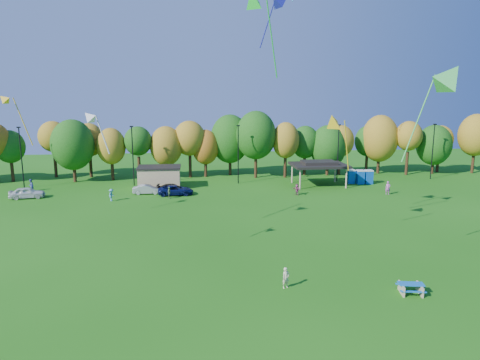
{
  "coord_description": "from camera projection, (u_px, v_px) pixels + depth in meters",
  "views": [
    {
      "loc": [
        -5.28,
        -25.37,
        13.16
      ],
      "look_at": [
        -1.65,
        6.0,
        7.09
      ],
      "focal_mm": 32.0,
      "sensor_mm": 36.0,
      "label": 1
    }
  ],
  "objects": [
    {
      "name": "far_person_2",
      "position": [
        169.0,
        193.0,
        56.9
      ],
      "size": [
        0.44,
        0.93,
        1.55
      ],
      "primitive_type": "imported",
      "rotation": [
        0.0,
        0.0,
        1.51
      ],
      "color": "#587A4B",
      "rests_on": "ground"
    },
    {
      "name": "lamp_posts",
      "position": [
        238.0,
        152.0,
        66.15
      ],
      "size": [
        64.5,
        0.25,
        9.09
      ],
      "color": "black",
      "rests_on": "ground"
    },
    {
      "name": "picnic_table",
      "position": [
        411.0,
        288.0,
        29.16
      ],
      "size": [
        1.94,
        1.7,
        0.74
      ],
      "rotation": [
        0.0,
        0.0,
        -0.19
      ],
      "color": "tan",
      "rests_on": "ground"
    },
    {
      "name": "pavilion",
      "position": [
        319.0,
        165.0,
        64.89
      ],
      "size": [
        8.2,
        6.2,
        3.77
      ],
      "color": "tan",
      "rests_on": "ground"
    },
    {
      "name": "kite_7",
      "position": [
        282.0,
        2.0,
        34.91
      ],
      "size": [
        2.85,
        1.87,
        4.57
      ],
      "color": "navy"
    },
    {
      "name": "tree_line",
      "position": [
        216.0,
        142.0,
        71.0
      ],
      "size": [
        93.57,
        10.55,
        11.15
      ],
      "color": "black",
      "rests_on": "ground"
    },
    {
      "name": "far_person_1",
      "position": [
        111.0,
        195.0,
        55.4
      ],
      "size": [
        0.89,
        1.17,
        1.6
      ],
      "primitive_type": "imported",
      "rotation": [
        0.0,
        0.0,
        1.25
      ],
      "color": "#5395B6",
      "rests_on": "ground"
    },
    {
      "name": "kite_5",
      "position": [
        333.0,
        121.0,
        39.26
      ],
      "size": [
        2.83,
        3.21,
        5.66
      ],
      "color": "yellow"
    },
    {
      "name": "car_c",
      "position": [
        176.0,
        190.0,
        58.88
      ],
      "size": [
        4.87,
        2.32,
        1.34
      ],
      "primitive_type": "imported",
      "rotation": [
        0.0,
        0.0,
        1.59
      ],
      "color": "#0D1752",
      "rests_on": "ground"
    },
    {
      "name": "kite_6",
      "position": [
        450.0,
        77.0,
        31.96
      ],
      "size": [
        5.01,
        2.71,
        7.99
      ],
      "color": "green"
    },
    {
      "name": "car_a",
      "position": [
        27.0,
        193.0,
        56.94
      ],
      "size": [
        4.64,
        2.42,
        1.51
      ],
      "primitive_type": "imported",
      "rotation": [
        0.0,
        0.0,
        1.72
      ],
      "color": "silver",
      "rests_on": "ground"
    },
    {
      "name": "car_b",
      "position": [
        147.0,
        189.0,
        59.55
      ],
      "size": [
        3.96,
        1.4,
        1.3
      ],
      "primitive_type": "imported",
      "rotation": [
        0.0,
        0.0,
        1.56
      ],
      "color": "#A2A2A8",
      "rests_on": "ground"
    },
    {
      "name": "far_person_0",
      "position": [
        297.0,
        189.0,
        58.89
      ],
      "size": [
        1.08,
        1.49,
        1.55
      ],
      "primitive_type": "imported",
      "rotation": [
        0.0,
        0.0,
        5.2
      ],
      "color": "#8C3A63",
      "rests_on": "ground"
    },
    {
      "name": "ground",
      "position": [
        276.0,
        303.0,
        27.83
      ],
      "size": [
        160.0,
        160.0,
        0.0
      ],
      "primitive_type": "plane",
      "color": "#19600F",
      "rests_on": "ground"
    },
    {
      "name": "porta_potties",
      "position": [
        360.0,
        177.0,
        66.66
      ],
      "size": [
        3.75,
        1.92,
        2.18
      ],
      "color": "#0D4CAF",
      "rests_on": "ground"
    },
    {
      "name": "kite_8",
      "position": [
        450.0,
        81.0,
        52.35
      ],
      "size": [
        1.04,
        1.32,
        1.21
      ],
      "color": "#E44D1A"
    },
    {
      "name": "far_person_4",
      "position": [
        31.0,
        185.0,
        61.25
      ],
      "size": [
        0.72,
        0.89,
        1.74
      ],
      "primitive_type": "imported",
      "rotation": [
        0.0,
        0.0,
        4.64
      ],
      "color": "#5355B8",
      "rests_on": "ground"
    },
    {
      "name": "car_d",
      "position": [
        173.0,
        189.0,
        60.13
      ],
      "size": [
        4.51,
        2.05,
        1.28
      ],
      "primitive_type": "imported",
      "rotation": [
        0.0,
        0.0,
        1.51
      ],
      "color": "black",
      "rests_on": "ground"
    },
    {
      "name": "kite_flyer",
      "position": [
        286.0,
        278.0,
        29.99
      ],
      "size": [
        0.64,
        0.54,
        1.5
      ],
      "primitive_type": "imported",
      "rotation": [
        0.0,
        0.0,
        0.39
      ],
      "color": "beige",
      "rests_on": "ground"
    },
    {
      "name": "kite_9",
      "position": [
        89.0,
        117.0,
        30.79
      ],
      "size": [
        2.07,
        1.38,
        3.39
      ],
      "color": "#B8B8B8"
    },
    {
      "name": "far_person_3",
      "position": [
        388.0,
        188.0,
        59.16
      ],
      "size": [
        0.78,
        0.65,
        1.84
      ],
      "primitive_type": "imported",
      "rotation": [
        0.0,
        0.0,
        5.92
      ],
      "color": "#C05AB2",
      "rests_on": "ground"
    },
    {
      "name": "utility_building",
      "position": [
        160.0,
        177.0,
        63.46
      ],
      "size": [
        6.3,
        4.3,
        3.25
      ],
      "color": "tan",
      "rests_on": "ground"
    },
    {
      "name": "kite_4",
      "position": [
        5.0,
        100.0,
        41.64
      ],
      "size": [
        3.09,
        1.44,
        5.29
      ],
      "color": "gold"
    }
  ]
}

